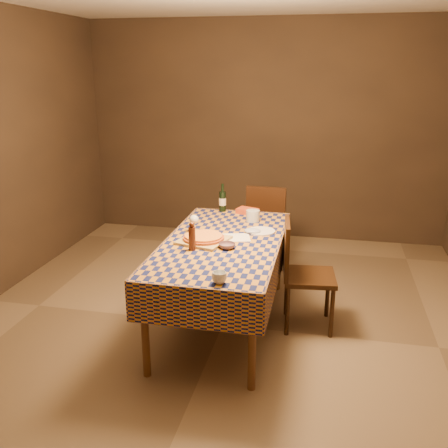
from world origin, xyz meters
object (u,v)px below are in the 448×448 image
Objects in this scene: dining_table at (223,250)px; chair_right at (300,269)px; chair_far at (267,221)px; bowl at (227,246)px; pizza at (204,237)px; cutting_board at (204,240)px; white_plate at (261,231)px; wine_bottle at (223,201)px.

dining_table is 1.98× the size of chair_right.
chair_far reaches higher than dining_table.
bowl is at bearing -94.48° from chair_far.
pizza is 0.48× the size of chair_right.
chair_far reaches higher than cutting_board.
chair_right is at bearing 13.73° from pizza.
bowl is at bearing -114.25° from white_plate.
wine_bottle reaches higher than chair_right.
chair_right is (0.78, 0.19, -0.26)m from cutting_board.
dining_table is 1.44m from chair_far.
chair_right is (0.81, -0.72, -0.35)m from wine_bottle.
pizza is at bearing -103.15° from chair_far.
pizza is 1.86× the size of white_plate.
chair_far is at bearing 76.85° from pizza.
dining_table is 6.68× the size of wine_bottle.
wine_bottle is 0.30× the size of chair_right.
chair_far is at bearing 94.22° from white_plate.
cutting_board is at bearing -141.07° from white_plate.
bowl is (0.22, -0.11, -0.02)m from pizza.
dining_table is at bearing 113.21° from bowl.
white_plate is at bearing 65.75° from bowl.
bowl is (0.07, -0.16, 0.10)m from dining_table.
chair_far is 1.00× the size of chair_right.
chair_right reaches higher than white_plate.
wine_bottle is 1.14m from chair_right.
dining_table is 0.41m from white_plate.
white_plate is (0.42, 0.34, -0.00)m from cutting_board.
cutting_board reaches higher than dining_table.
white_plate is 1.15m from chair_far.
bowl is (0.22, -0.11, 0.01)m from cutting_board.
white_plate is at bearing 156.56° from chair_right.
wine_bottle is at bearing 92.41° from pizza.
pizza is 1.61× the size of wine_bottle.
chair_far reaches higher than bowl.
dining_table is 14.08× the size of bowl.
wine_bottle is at bearing 102.27° from dining_table.
pizza is 3.40× the size of bowl.
dining_table is 0.19m from pizza.
wine_bottle reaches higher than chair_far.
cutting_board is 0.91m from wine_bottle.
chair_right is at bearing 28.59° from bowl.
cutting_board is 0.54m from white_plate.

